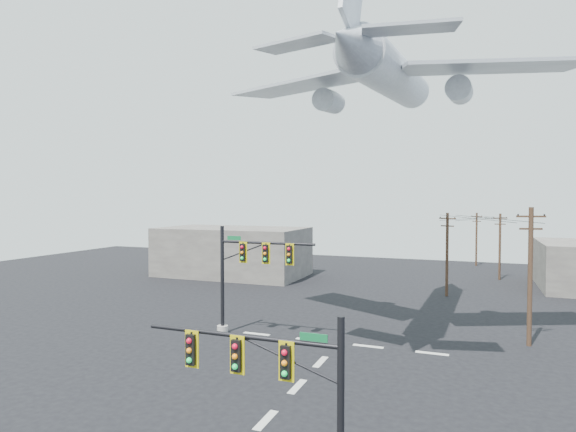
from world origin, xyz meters
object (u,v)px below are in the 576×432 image
at_px(signal_mast_far, 244,274).
at_px(utility_pole_b, 447,253).
at_px(signal_mast_near, 286,401).
at_px(utility_pole_c, 500,245).
at_px(utility_pole_d, 476,238).
at_px(airliner, 392,77).
at_px(utility_pole_a, 530,274).

xyz_separation_m(signal_mast_far, utility_pole_b, (12.52, 19.73, -0.02)).
relative_size(signal_mast_near, utility_pole_c, 0.86).
bearing_deg(utility_pole_d, airliner, -75.20).
bearing_deg(signal_mast_near, airliner, 90.61).
bearing_deg(utility_pole_a, utility_pole_c, 77.37).
bearing_deg(airliner, signal_mast_near, -177.36).
distance_m(signal_mast_near, utility_pole_a, 23.24).
bearing_deg(utility_pole_c, utility_pole_b, -127.59).
bearing_deg(utility_pole_d, signal_mast_far, -86.25).
bearing_deg(utility_pole_b, signal_mast_near, -73.49).
height_order(signal_mast_far, airliner, airliner).
height_order(signal_mast_far, utility_pole_b, utility_pole_b).
distance_m(utility_pole_b, utility_pole_d, 24.46).
bearing_deg(signal_mast_far, utility_pole_d, 70.78).
xyz_separation_m(utility_pole_a, utility_pole_b, (-5.87, 15.06, -0.43)).
height_order(utility_pole_a, utility_pole_d, utility_pole_a).
height_order(utility_pole_c, utility_pole_d, utility_pole_c).
xyz_separation_m(signal_mast_far, utility_pole_a, (18.40, 4.67, 0.41)).
relative_size(utility_pole_a, utility_pole_b, 1.10).
bearing_deg(signal_mast_far, utility_pole_b, 57.59).
xyz_separation_m(utility_pole_a, utility_pole_d, (-3.04, 39.36, -0.74)).
bearing_deg(utility_pole_b, utility_pole_d, 104.18).
bearing_deg(utility_pole_a, signal_mast_far, -179.47).
height_order(utility_pole_c, airliner, airliner).
relative_size(utility_pole_c, utility_pole_d, 1.03).
bearing_deg(utility_pole_b, signal_mast_far, -101.59).
distance_m(utility_pole_b, airliner, 21.35).
distance_m(utility_pole_c, airliner, 32.76).
bearing_deg(utility_pole_d, utility_pole_c, -55.08).
bearing_deg(signal_mast_far, utility_pole_a, 14.24).
relative_size(utility_pole_b, utility_pole_c, 1.05).
relative_size(utility_pole_c, airliner, 0.30).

